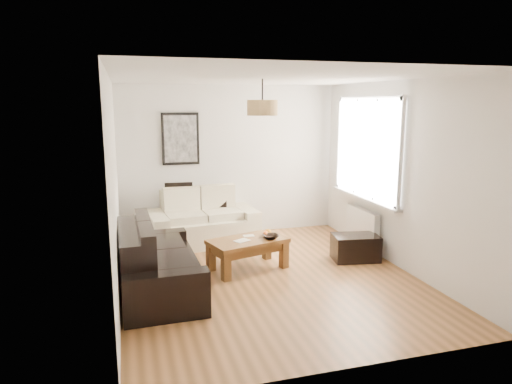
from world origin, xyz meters
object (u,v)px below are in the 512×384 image
object	(u,v)px
sofa_leather	(159,259)
ottoman	(355,247)
coffee_table	(248,254)
loveseat_cream	(203,218)

from	to	relation	value
sofa_leather	ottoman	size ratio (longest dim) A/B	2.84
sofa_leather	ottoman	bearing A→B (deg)	-84.15
coffee_table	ottoman	distance (m)	1.64
sofa_leather	coffee_table	size ratio (longest dim) A/B	1.77
coffee_table	loveseat_cream	bearing A→B (deg)	105.82
loveseat_cream	coffee_table	size ratio (longest dim) A/B	1.63
loveseat_cream	ottoman	world-z (taller)	loveseat_cream
loveseat_cream	sofa_leather	world-z (taller)	loveseat_cream
coffee_table	ottoman	size ratio (longest dim) A/B	1.60
sofa_leather	ottoman	world-z (taller)	sofa_leather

